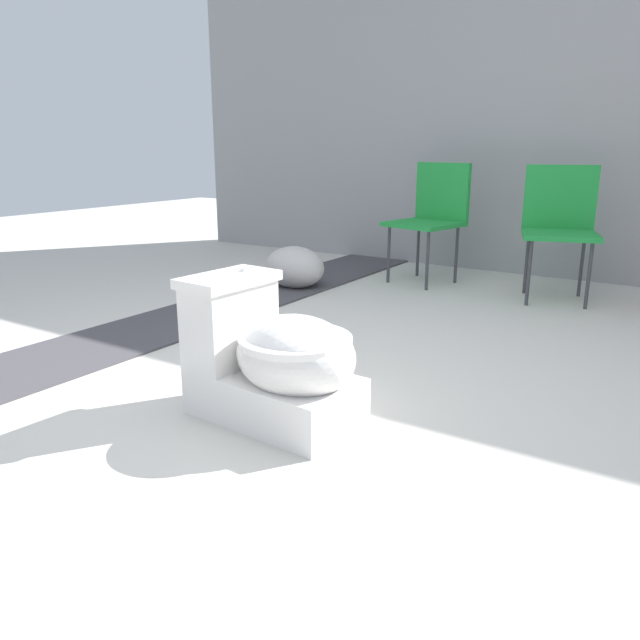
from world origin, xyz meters
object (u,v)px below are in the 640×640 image
(folding_chair_left, at_px, (433,210))
(boulder_near, at_px, (295,267))
(folding_chair_middle, at_px, (560,218))
(toilet, at_px, (275,361))

(folding_chair_left, height_order, boulder_near, folding_chair_left)
(folding_chair_middle, relative_size, boulder_near, 1.88)
(folding_chair_middle, height_order, boulder_near, folding_chair_middle)
(folding_chair_left, bearing_deg, folding_chair_middle, 100.40)
(folding_chair_left, bearing_deg, boulder_near, -30.95)
(toilet, bearing_deg, folding_chair_middle, 85.25)
(folding_chair_left, xyz_separation_m, boulder_near, (-0.70, -0.72, -0.37))
(folding_chair_left, xyz_separation_m, folding_chair_middle, (0.87, -0.04, 0.00))
(toilet, height_order, boulder_near, toilet)
(toilet, distance_m, boulder_near, 2.16)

